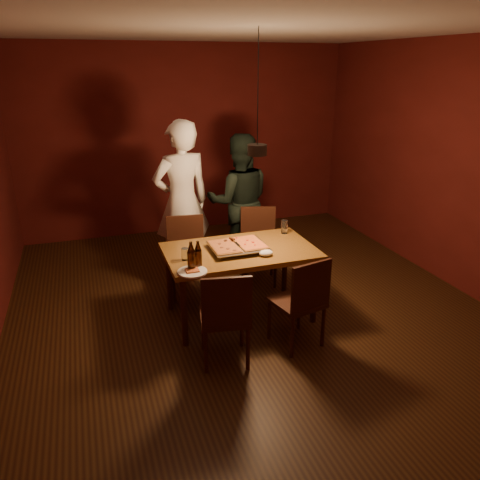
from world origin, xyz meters
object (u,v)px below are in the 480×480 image
object	(u,v)px
chair_near_left	(225,311)
beer_bottle_b	(198,254)
diner_dark	(239,202)
chair_far_left	(187,248)
plate_slice	(192,272)
pizza_tray	(238,248)
pendant_lamp	(257,149)
chair_near_right	(303,295)
chair_far_right	(258,238)
diner_white	(182,202)
beer_bottle_a	(191,256)
dining_table	(240,256)

from	to	relation	value
chair_near_left	beer_bottle_b	bearing A→B (deg)	112.45
chair_near_left	diner_dark	xyz separation A→B (m)	(0.82, 2.07, 0.32)
beer_bottle_b	diner_dark	bearing A→B (deg)	59.62
chair_far_left	plate_slice	distance (m)	1.15
pizza_tray	plate_slice	world-z (taller)	pizza_tray
diner_dark	pendant_lamp	distance (m)	1.66
pizza_tray	chair_near_left	bearing A→B (deg)	-117.01
chair_near_right	beer_bottle_b	bearing A→B (deg)	139.56
chair_far_right	plate_slice	distance (m)	1.62
chair_near_right	beer_bottle_b	size ratio (longest dim) A/B	1.98
diner_white	chair_near_left	bearing A→B (deg)	76.79
chair_far_left	beer_bottle_b	distance (m)	1.07
diner_white	diner_dark	distance (m)	0.79
chair_far_right	pizza_tray	size ratio (longest dim) A/B	0.95
pizza_tray	beer_bottle_a	xyz separation A→B (m)	(-0.55, -0.33, 0.11)
chair_near_right	pendant_lamp	size ratio (longest dim) A/B	0.45
chair_far_right	diner_white	bearing A→B (deg)	-5.91
dining_table	pendant_lamp	size ratio (longest dim) A/B	1.36
chair_far_left	pendant_lamp	world-z (taller)	pendant_lamp
chair_far_left	beer_bottle_a	xyz separation A→B (m)	(-0.18, -1.07, 0.35)
beer_bottle_b	pendant_lamp	world-z (taller)	pendant_lamp
chair_near_right	diner_dark	xyz separation A→B (m)	(0.08, 2.03, 0.32)
chair_far_right	diner_white	distance (m)	1.01
pizza_tray	pendant_lamp	xyz separation A→B (m)	(0.17, -0.06, 0.99)
diner_white	chair_far_right	bearing A→B (deg)	146.18
chair_near_right	beer_bottle_a	world-z (taller)	beer_bottle_a
beer_bottle_b	diner_dark	distance (m)	1.83
dining_table	plate_slice	distance (m)	0.71
dining_table	chair_far_right	bearing A→B (deg)	57.46
chair_far_left	beer_bottle_a	distance (m)	1.14
pendant_lamp	beer_bottle_b	bearing A→B (deg)	-161.41
beer_bottle_b	plate_slice	distance (m)	0.18
plate_slice	chair_near_right	bearing A→B (deg)	-20.46
beer_bottle_a	plate_slice	distance (m)	0.14
chair_near_right	pizza_tray	bearing A→B (deg)	104.93
diner_white	beer_bottle_a	bearing A→B (deg)	69.34
chair_far_right	diner_white	size ratio (longest dim) A/B	0.27
chair_far_right	plate_slice	world-z (taller)	chair_far_right
dining_table	diner_dark	world-z (taller)	diner_dark
chair_far_right	diner_dark	world-z (taller)	diner_dark
chair_near_left	pizza_tray	world-z (taller)	chair_near_left
pizza_tray	plate_slice	distance (m)	0.68
plate_slice	diner_white	bearing A→B (deg)	80.96
chair_far_left	pizza_tray	xyz separation A→B (m)	(0.37, -0.74, 0.24)
chair_near_left	beer_bottle_a	size ratio (longest dim) A/B	1.78
dining_table	diner_white	bearing A→B (deg)	106.80
pendant_lamp	chair_far_left	bearing A→B (deg)	124.08
dining_table	diner_white	xyz separation A→B (m)	(-0.34, 1.13, 0.29)
chair_far_right	plate_slice	xyz separation A→B (m)	(-1.09, -1.18, 0.22)
dining_table	chair_far_right	distance (m)	0.94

